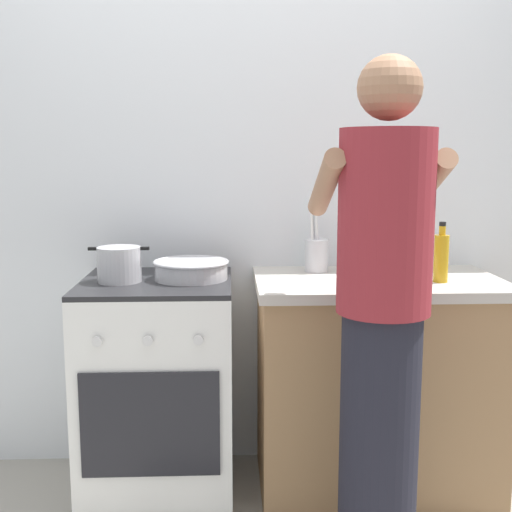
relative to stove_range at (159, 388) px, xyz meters
name	(u,v)px	position (x,y,z in m)	size (l,w,h in m)	color
ground	(245,506)	(0.35, -0.15, -0.45)	(6.00, 6.00, 0.00)	gray
back_wall	(286,188)	(0.55, 0.35, 0.80)	(3.20, 0.10, 2.50)	silver
countertop	(375,384)	(0.90, 0.00, 0.00)	(1.00, 0.60, 0.90)	#99724C
stove_range	(159,388)	(0.00, 0.00, 0.00)	(0.60, 0.62, 0.90)	white
pot	(119,264)	(-0.14, -0.02, 0.52)	(0.24, 0.17, 0.14)	#B2B2B7
mixing_bowl	(191,269)	(0.14, 0.02, 0.49)	(0.31, 0.31, 0.08)	#B7B7BC
utensil_crock	(316,251)	(0.67, 0.16, 0.54)	(0.10, 0.10, 0.33)	silver
spice_bottle	(397,265)	(0.99, 0.05, 0.50)	(0.04, 0.04, 0.09)	silver
oil_bottle	(441,257)	(1.13, -0.08, 0.55)	(0.06, 0.06, 0.24)	gold
person	(382,324)	(0.78, -0.56, 0.41)	(0.41, 0.50, 1.70)	black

